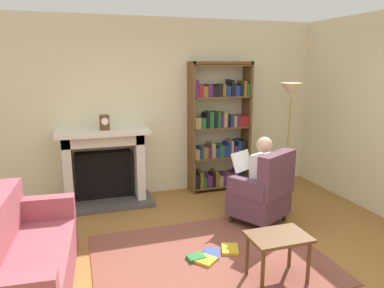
# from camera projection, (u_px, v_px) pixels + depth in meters

# --- Properties ---
(ground) EXTENTS (14.00, 14.00, 0.00)m
(ground) POSITION_uv_depth(u_px,v_px,m) (220.00, 274.00, 3.57)
(ground) COLOR #986530
(back_wall) EXTENTS (5.60, 0.10, 2.70)m
(back_wall) POSITION_uv_depth(u_px,v_px,m) (159.00, 108.00, 5.64)
(back_wall) COLOR beige
(back_wall) RESTS_ON ground
(side_wall_right) EXTENTS (0.10, 5.20, 2.70)m
(side_wall_right) POSITION_uv_depth(u_px,v_px,m) (359.00, 111.00, 5.23)
(side_wall_right) COLOR beige
(side_wall_right) RESTS_ON ground
(area_rug) EXTENTS (2.40, 1.80, 0.01)m
(area_rug) POSITION_uv_depth(u_px,v_px,m) (209.00, 258.00, 3.84)
(area_rug) COLOR brown
(area_rug) RESTS_ON ground
(fireplace) EXTENTS (1.33, 0.64, 1.11)m
(fireplace) POSITION_uv_depth(u_px,v_px,m) (104.00, 164.00, 5.30)
(fireplace) COLOR #4C4742
(fireplace) RESTS_ON ground
(mantel_clock) EXTENTS (0.14, 0.14, 0.21)m
(mantel_clock) POSITION_uv_depth(u_px,v_px,m) (105.00, 122.00, 5.08)
(mantel_clock) COLOR brown
(mantel_clock) RESTS_ON fireplace
(bookshelf) EXTENTS (0.99, 0.32, 2.06)m
(bookshelf) POSITION_uv_depth(u_px,v_px,m) (220.00, 129.00, 5.80)
(bookshelf) COLOR brown
(bookshelf) RESTS_ON ground
(armchair_reading) EXTENTS (0.86, 0.85, 0.97)m
(armchair_reading) POSITION_uv_depth(u_px,v_px,m) (263.00, 192.00, 4.60)
(armchair_reading) COLOR #331E14
(armchair_reading) RESTS_ON ground
(seated_reader) EXTENTS (0.53, 0.59, 1.14)m
(seated_reader) POSITION_uv_depth(u_px,v_px,m) (256.00, 176.00, 4.64)
(seated_reader) COLOR silver
(seated_reader) RESTS_ON ground
(sofa_floral) EXTENTS (0.85, 1.75, 0.85)m
(sofa_floral) POSITION_uv_depth(u_px,v_px,m) (21.00, 264.00, 3.15)
(sofa_floral) COLOR #A14E59
(sofa_floral) RESTS_ON ground
(side_table) EXTENTS (0.56, 0.39, 0.46)m
(side_table) POSITION_uv_depth(u_px,v_px,m) (278.00, 242.00, 3.38)
(side_table) COLOR brown
(side_table) RESTS_ON ground
(scattered_books) EXTENTS (0.63, 0.41, 0.04)m
(scattered_books) POSITION_uv_depth(u_px,v_px,m) (212.00, 255.00, 3.87)
(scattered_books) COLOR gold
(scattered_books) RESTS_ON area_rug
(floor_lamp) EXTENTS (0.32, 0.32, 1.74)m
(floor_lamp) POSITION_uv_depth(u_px,v_px,m) (291.00, 101.00, 5.42)
(floor_lamp) COLOR #B7933F
(floor_lamp) RESTS_ON ground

